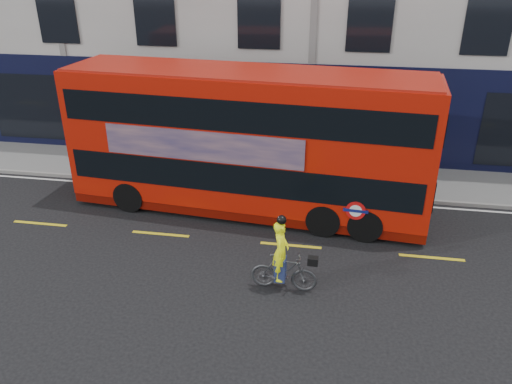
# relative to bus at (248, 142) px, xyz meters

# --- Properties ---
(ground) EXTENTS (120.00, 120.00, 0.00)m
(ground) POSITION_rel_bus_xyz_m (1.64, -3.66, -2.36)
(ground) COLOR black
(ground) RESTS_ON ground
(pavement) EXTENTS (60.00, 3.00, 0.12)m
(pavement) POSITION_rel_bus_xyz_m (1.64, 2.84, -2.30)
(pavement) COLOR slate
(pavement) RESTS_ON ground
(kerb) EXTENTS (60.00, 0.12, 0.13)m
(kerb) POSITION_rel_bus_xyz_m (1.64, 1.34, -2.30)
(kerb) COLOR gray
(kerb) RESTS_ON ground
(road_edge_line) EXTENTS (58.00, 0.10, 0.01)m
(road_edge_line) POSITION_rel_bus_xyz_m (1.64, 1.04, -2.36)
(road_edge_line) COLOR silver
(road_edge_line) RESTS_ON ground
(lane_dashes) EXTENTS (58.00, 0.12, 0.01)m
(lane_dashes) POSITION_rel_bus_xyz_m (1.64, -2.16, -2.36)
(lane_dashes) COLOR gold
(lane_dashes) RESTS_ON ground
(bus) EXTENTS (11.61, 3.58, 4.61)m
(bus) POSITION_rel_bus_xyz_m (0.00, 0.00, 0.00)
(bus) COLOR #B71507
(bus) RESTS_ON ground
(cyclist) EXTENTS (1.71, 0.60, 2.12)m
(cyclist) POSITION_rel_bus_xyz_m (1.64, -4.26, -1.66)
(cyclist) COLOR #404245
(cyclist) RESTS_ON ground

